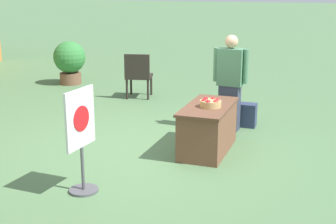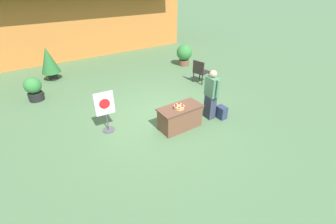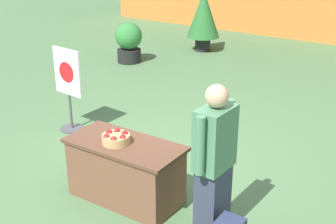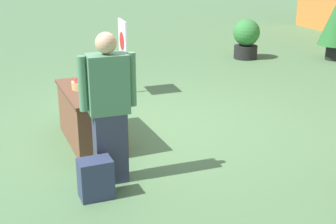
{
  "view_description": "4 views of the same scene",
  "coord_description": "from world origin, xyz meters",
  "px_view_note": "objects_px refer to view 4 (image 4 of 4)",
  "views": [
    {
      "loc": [
        -6.43,
        -2.56,
        2.47
      ],
      "look_at": [
        -0.19,
        -0.33,
        0.64
      ],
      "focal_mm": 50.0,
      "sensor_mm": 36.0,
      "label": 1
    },
    {
      "loc": [
        -3.4,
        -5.49,
        4.01
      ],
      "look_at": [
        -0.23,
        -0.72,
        0.59
      ],
      "focal_mm": 24.0,
      "sensor_mm": 36.0,
      "label": 2
    },
    {
      "loc": [
        3.11,
        -4.51,
        3.03
      ],
      "look_at": [
        0.32,
        -0.31,
        0.95
      ],
      "focal_mm": 50.0,
      "sensor_mm": 36.0,
      "label": 3
    },
    {
      "loc": [
        5.81,
        -2.16,
        2.45
      ],
      "look_at": [
        0.62,
        0.02,
        0.46
      ],
      "focal_mm": 50.0,
      "sensor_mm": 36.0,
      "label": 4
    }
  ],
  "objects_px": {
    "person_visitor": "(109,109)",
    "backpack": "(96,179)",
    "poster_board": "(123,55)",
    "potted_plant_far_left": "(246,38)",
    "display_table": "(91,116)",
    "apple_basket": "(84,84)"
  },
  "relations": [
    {
      "from": "display_table",
      "to": "backpack",
      "type": "bearing_deg",
      "value": -12.37
    },
    {
      "from": "apple_basket",
      "to": "potted_plant_far_left",
      "type": "xyz_separation_m",
      "value": [
        -3.38,
        4.55,
        -0.3
      ]
    },
    {
      "from": "apple_basket",
      "to": "person_visitor",
      "type": "distance_m",
      "value": 1.24
    },
    {
      "from": "person_visitor",
      "to": "backpack",
      "type": "xyz_separation_m",
      "value": [
        0.3,
        -0.25,
        -0.63
      ]
    },
    {
      "from": "display_table",
      "to": "poster_board",
      "type": "distance_m",
      "value": 2.21
    },
    {
      "from": "poster_board",
      "to": "potted_plant_far_left",
      "type": "bearing_deg",
      "value": -150.91
    },
    {
      "from": "display_table",
      "to": "person_visitor",
      "type": "height_order",
      "value": "person_visitor"
    },
    {
      "from": "backpack",
      "to": "potted_plant_far_left",
      "type": "height_order",
      "value": "potted_plant_far_left"
    },
    {
      "from": "poster_board",
      "to": "person_visitor",
      "type": "bearing_deg",
      "value": 74.67
    },
    {
      "from": "person_visitor",
      "to": "backpack",
      "type": "distance_m",
      "value": 0.74
    },
    {
      "from": "person_visitor",
      "to": "poster_board",
      "type": "xyz_separation_m",
      "value": [
        -3.07,
        1.13,
        -0.15
      ]
    },
    {
      "from": "display_table",
      "to": "person_visitor",
      "type": "distance_m",
      "value": 1.26
    },
    {
      "from": "person_visitor",
      "to": "potted_plant_far_left",
      "type": "bearing_deg",
      "value": -41.27
    },
    {
      "from": "person_visitor",
      "to": "backpack",
      "type": "bearing_deg",
      "value": 143.45
    },
    {
      "from": "poster_board",
      "to": "apple_basket",
      "type": "bearing_deg",
      "value": 63.62
    },
    {
      "from": "potted_plant_far_left",
      "to": "apple_basket",
      "type": "bearing_deg",
      "value": -53.39
    },
    {
      "from": "apple_basket",
      "to": "poster_board",
      "type": "bearing_deg",
      "value": 148.77
    },
    {
      "from": "display_table",
      "to": "apple_basket",
      "type": "distance_m",
      "value": 0.43
    },
    {
      "from": "apple_basket",
      "to": "backpack",
      "type": "bearing_deg",
      "value": -9.94
    },
    {
      "from": "display_table",
      "to": "apple_basket",
      "type": "relative_size",
      "value": 4.31
    },
    {
      "from": "display_table",
      "to": "apple_basket",
      "type": "xyz_separation_m",
      "value": [
        -0.08,
        -0.05,
        0.42
      ]
    },
    {
      "from": "display_table",
      "to": "potted_plant_far_left",
      "type": "distance_m",
      "value": 5.68
    }
  ]
}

